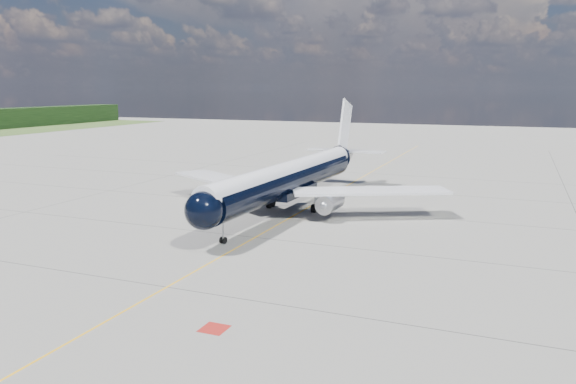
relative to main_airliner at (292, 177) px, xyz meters
name	(u,v)px	position (x,y,z in m)	size (l,w,h in m)	color
ground	(321,200)	(1.33, 6.91, -3.98)	(320.00, 320.00, 0.00)	gray
taxiway_centerline	(308,208)	(1.33, 1.91, -3.98)	(0.16, 160.00, 0.01)	#FCB00D
red_marking	(214,329)	(8.13, -33.09, -3.98)	(1.60, 1.60, 0.01)	maroon
main_airliner	(292,177)	(0.00, 0.00, 0.00)	(36.52, 44.41, 12.84)	black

